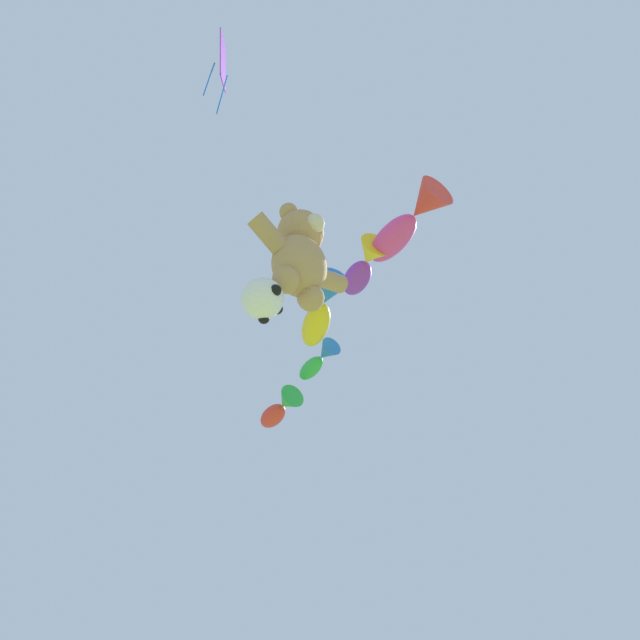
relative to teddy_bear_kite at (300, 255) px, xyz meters
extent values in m
ellipsoid|color=tan|center=(0.00, 0.01, -0.33)|extent=(1.15, 0.98, 1.41)
sphere|color=tan|center=(0.00, 0.01, 0.72)|extent=(0.97, 0.97, 0.97)
sphere|color=beige|center=(0.00, -0.40, 0.64)|extent=(0.41, 0.41, 0.41)
sphere|color=tan|center=(-0.35, 0.01, 1.09)|extent=(0.40, 0.40, 0.40)
cylinder|color=tan|center=(-0.84, 0.01, -0.08)|extent=(0.83, 0.37, 0.65)
sphere|color=tan|center=(-0.32, 0.01, -1.00)|extent=(0.52, 0.52, 0.52)
sphere|color=tan|center=(0.35, 0.01, 1.09)|extent=(0.40, 0.40, 0.40)
cylinder|color=tan|center=(0.84, 0.01, -0.08)|extent=(0.83, 0.37, 0.65)
sphere|color=tan|center=(0.32, 0.01, -1.00)|extent=(0.52, 0.52, 0.52)
sphere|color=white|center=(-0.65, 0.23, -1.59)|extent=(0.75, 0.75, 0.75)
sphere|color=black|center=(-0.30, 0.23, -1.59)|extent=(0.21, 0.21, 0.21)
sphere|color=black|center=(-0.72, 0.46, -1.34)|extent=(0.21, 0.21, 0.21)
sphere|color=black|center=(-0.65, -0.12, -1.64)|extent=(0.21, 0.21, 0.21)
sphere|color=black|center=(-0.48, 0.35, -1.87)|extent=(0.21, 0.21, 0.21)
ellipsoid|color=#E53F9E|center=(1.92, -0.91, 1.46)|extent=(0.94, 1.54, 0.56)
cone|color=red|center=(1.69, -2.00, 1.46)|extent=(0.97, 0.94, 0.83)
sphere|color=black|center=(2.01, -0.46, 1.61)|extent=(0.15, 0.15, 0.15)
ellipsoid|color=purple|center=(2.23, 0.44, 1.49)|extent=(0.96, 1.17, 0.50)
cone|color=yellow|center=(1.91, -0.28, 1.49)|extent=(0.91, 0.81, 0.74)
sphere|color=black|center=(2.37, 0.74, 1.63)|extent=(0.13, 0.13, 0.13)
ellipsoid|color=yellow|center=(3.06, 2.65, 2.07)|extent=(1.42, 1.71, 0.59)
cone|color=blue|center=(2.42, 1.61, 2.07)|extent=(1.19, 1.19, 0.86)
sphere|color=black|center=(3.33, 3.08, 2.22)|extent=(0.15, 0.15, 0.15)
ellipsoid|color=green|center=(4.15, 3.94, 2.01)|extent=(0.70, 1.12, 0.40)
cone|color=blue|center=(3.97, 3.16, 2.01)|extent=(0.71, 0.69, 0.59)
sphere|color=black|center=(4.23, 4.26, 2.12)|extent=(0.10, 0.10, 0.10)
ellipsoid|color=red|center=(4.43, 5.81, 1.46)|extent=(0.82, 1.18, 0.50)
cone|color=green|center=(4.24, 5.00, 1.46)|extent=(0.85, 0.74, 0.74)
sphere|color=black|center=(4.50, 6.15, 1.60)|extent=(0.13, 0.13, 0.13)
cube|color=purple|center=(-2.72, -0.24, 4.17)|extent=(1.00, 1.06, 1.44)
cylinder|color=blue|center=(-2.90, -0.23, 3.00)|extent=(0.03, 0.10, 1.43)
cylinder|color=blue|center=(-2.54, -0.22, 2.88)|extent=(0.03, 0.08, 1.67)
camera|label=1|loc=(-5.18, -5.71, -9.58)|focal=35.00mm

